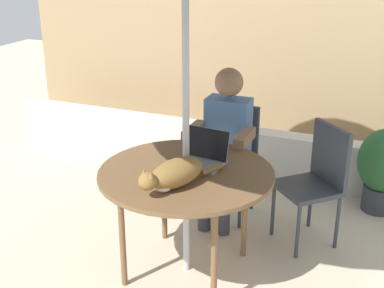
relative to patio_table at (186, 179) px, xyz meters
The scene contains 10 objects.
ground_plane 0.69m from the patio_table, ahead, with size 14.00×14.00×0.00m, color beige.
fence_back 2.44m from the patio_table, 90.00° to the left, with size 5.86×0.08×1.75m, color tan.
planter_wall_low 1.75m from the patio_table, 90.00° to the left, with size 5.28×0.20×0.46m, color beige.
patio_table is the anchor object (origin of this frame).
chair_occupied 0.95m from the patio_table, 90.00° to the left, with size 0.40×0.40×0.90m.
chair_empty 1.05m from the patio_table, 44.79° to the left, with size 0.57×0.57×0.90m.
person_seated 0.77m from the patio_table, 90.00° to the left, with size 0.48×0.48×1.24m.
laptop 0.22m from the patio_table, 74.20° to the left, with size 0.33×0.28×0.21m.
cat 0.28m from the patio_table, 84.98° to the right, with size 0.35×0.60×0.17m.
potted_plant_near_fence 1.85m from the patio_table, 50.30° to the left, with size 0.42×0.42×0.72m.
Camera 1 is at (1.18, -2.78, 2.12)m, focal length 48.20 mm.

